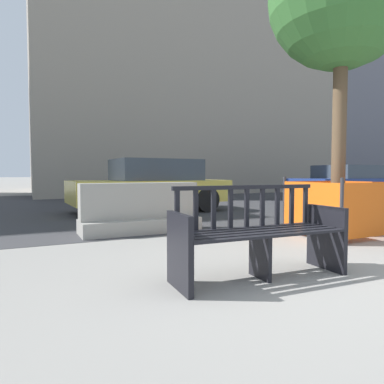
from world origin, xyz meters
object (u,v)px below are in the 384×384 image
(jersey_barrier_centre, at_px, (141,212))
(construction_fence, at_px, (337,206))
(car_sedan_mid, at_px, (347,182))
(car_taxi_near, at_px, (152,185))
(street_bench, at_px, (259,237))

(jersey_barrier_centre, xyz_separation_m, construction_fence, (2.76, -1.66, 0.13))
(jersey_barrier_centre, relative_size, car_sedan_mid, 0.45)
(construction_fence, height_order, car_taxi_near, car_taxi_near)
(street_bench, distance_m, jersey_barrier_centre, 2.95)
(street_bench, relative_size, car_sedan_mid, 0.38)
(jersey_barrier_centre, bearing_deg, construction_fence, -31.08)
(construction_fence, distance_m, car_taxi_near, 4.84)
(jersey_barrier_centre, distance_m, car_taxi_near, 3.16)
(construction_fence, distance_m, car_sedan_mid, 8.19)
(street_bench, bearing_deg, car_sedan_mid, 36.03)
(jersey_barrier_centre, height_order, car_sedan_mid, car_sedan_mid)
(street_bench, xyz_separation_m, jersey_barrier_centre, (-0.27, 2.94, -0.06))
(jersey_barrier_centre, height_order, car_taxi_near, car_taxi_near)
(car_taxi_near, bearing_deg, car_sedan_mid, 4.22)
(construction_fence, bearing_deg, jersey_barrier_centre, 148.92)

